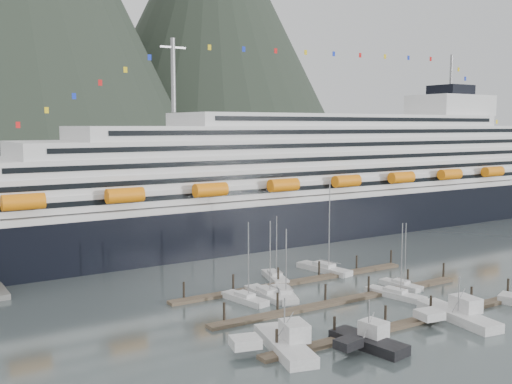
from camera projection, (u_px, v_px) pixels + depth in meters
ground at (382, 301)px, 93.73m from camera, size 1600.00×1600.00×0.00m
cruise_ship at (317, 185)px, 154.49m from camera, size 210.00×30.40×50.30m
dock_near at (407, 323)px, 82.73m from camera, size 48.18×2.28×3.20m
dock_mid at (345, 300)px, 93.65m from camera, size 48.18×2.28×3.20m
dock_far at (296, 281)px, 104.58m from camera, size 48.18×2.28×3.20m
sailboat_a at (245, 299)px, 93.56m from camera, size 4.04×9.02×13.14m
sailboat_b at (267, 295)px, 96.07m from camera, size 2.80×10.09×12.97m
sailboat_c at (285, 295)px, 95.89m from camera, size 6.28×9.96×11.76m
sailboat_d at (395, 295)px, 96.07m from camera, size 4.45×10.56×12.56m
sailboat_f at (275, 277)px, 106.93m from camera, size 5.04×9.27×12.08m
sailboat_g at (324, 269)px, 112.85m from camera, size 4.84×11.97×17.89m
sailboat_h at (401, 285)px, 101.68m from camera, size 3.06×8.00×11.60m
trawler_a at (283, 343)px, 73.28m from camera, size 10.29×13.68×7.26m
trawler_b at (368, 341)px, 74.23m from camera, size 8.11×10.62×6.61m
trawler_c at (457, 314)px, 84.51m from camera, size 9.88×13.88×6.90m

